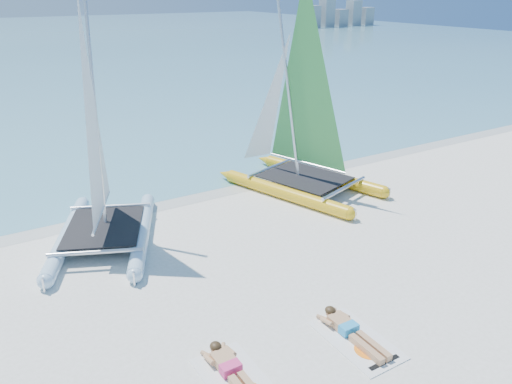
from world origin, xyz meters
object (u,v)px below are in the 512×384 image
sunbather_a (232,370)px  catamaran_blue (97,169)px  sunbather_b (350,330)px  towel_a (237,382)px  catamaran_yellow (293,120)px  towel_b (356,340)px

sunbather_a → catamaran_blue: bearing=94.1°
sunbather_b → towel_a: bearing=179.0°
towel_a → sunbather_a: bearing=90.0°
catamaran_blue → catamaran_yellow: (6.58, 0.60, 0.29)m
sunbather_a → sunbather_b: (2.52, -0.24, 0.00)m
catamaran_blue → towel_a: size_ratio=3.65×
catamaran_yellow → sunbather_a: bearing=-149.5°
catamaran_yellow → sunbather_a: size_ratio=4.24×
catamaran_yellow → sunbather_b: 8.31m
sunbather_a → sunbather_b: same height
catamaran_blue → sunbather_a: size_ratio=3.91×
towel_a → sunbather_b: (2.52, -0.04, 0.11)m
catamaran_blue → towel_a: 6.83m
sunbather_a → catamaran_yellow: bearing=48.5°
sunbather_a → towel_b: 2.56m
catamaran_blue → towel_b: size_ratio=3.65×
catamaran_yellow → towel_a: (-6.13, -7.12, -2.30)m
towel_a → sunbather_b: bearing=-1.0°
sunbather_a → towel_a: bearing=-90.0°
catamaran_blue → towel_a: (0.45, -6.52, -2.01)m
towel_a → towel_b: same height
catamaran_yellow → towel_b: 8.51m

